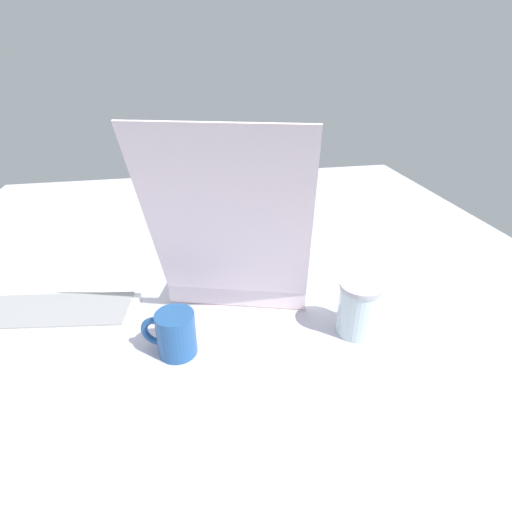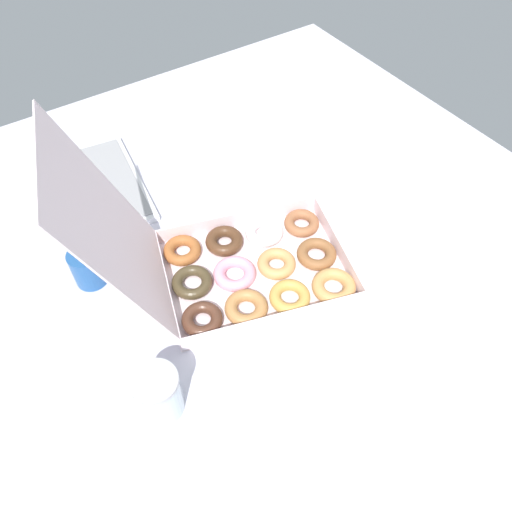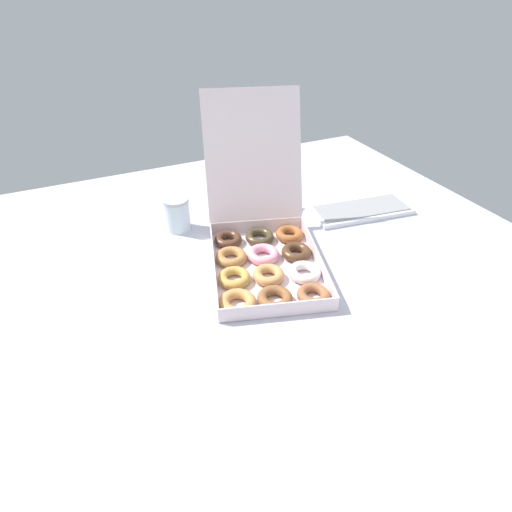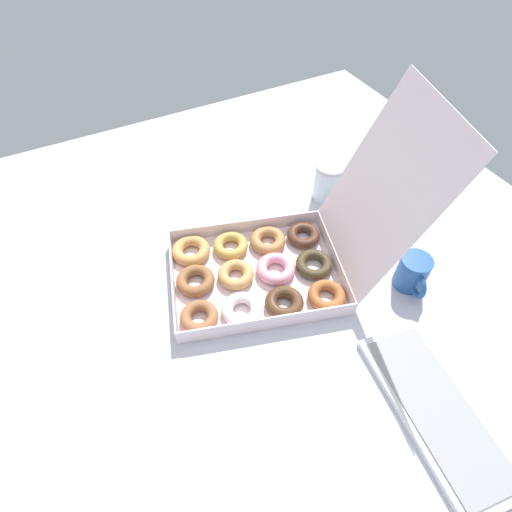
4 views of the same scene
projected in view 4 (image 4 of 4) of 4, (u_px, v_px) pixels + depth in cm
name	position (u px, v px, depth cm)	size (l,w,h in cm)	color
ground_plane	(263.00, 288.00, 103.63)	(180.00, 180.00, 2.00)	silver
donut_box	(268.00, 263.00, 101.92)	(48.05, 65.40, 45.00)	white
keyboard	(436.00, 410.00, 81.37)	(39.43, 19.94, 2.20)	white
coffee_mug	(413.00, 273.00, 99.51)	(11.09, 7.74, 9.35)	#245392
glass_jar	(328.00, 181.00, 120.76)	(9.07, 9.07, 12.03)	silver
paper_napkin	(155.00, 398.00, 83.87)	(15.66, 13.31, 0.15)	white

